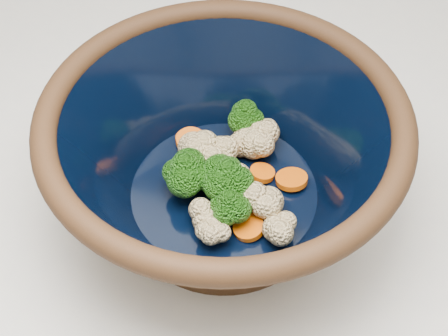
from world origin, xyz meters
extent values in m
cylinder|color=black|center=(-0.09, -0.02, 0.91)|extent=(0.20, 0.20, 0.01)
torus|color=black|center=(-0.09, -0.02, 1.04)|extent=(0.33, 0.33, 0.02)
cylinder|color=black|center=(-0.09, -0.02, 0.93)|extent=(0.19, 0.19, 0.00)
cylinder|color=#608442|center=(-0.10, -0.02, 0.94)|extent=(0.01, 0.01, 0.02)
ellipsoid|color=#297516|center=(-0.10, -0.02, 0.97)|extent=(0.04, 0.04, 0.04)
cylinder|color=#608442|center=(-0.08, -0.06, 0.94)|extent=(0.01, 0.01, 0.02)
ellipsoid|color=#297516|center=(-0.08, -0.06, 0.96)|extent=(0.04, 0.04, 0.03)
cylinder|color=#608442|center=(-0.10, 0.06, 0.94)|extent=(0.01, 0.01, 0.02)
ellipsoid|color=#297516|center=(-0.10, 0.06, 0.96)|extent=(0.04, 0.04, 0.03)
cylinder|color=#608442|center=(-0.13, -0.03, 0.94)|extent=(0.01, 0.01, 0.02)
ellipsoid|color=#297516|center=(-0.13, -0.03, 0.97)|extent=(0.05, 0.05, 0.04)
cylinder|color=#608442|center=(-0.08, -0.03, 0.94)|extent=(0.01, 0.01, 0.02)
ellipsoid|color=#297516|center=(-0.08, -0.03, 0.96)|extent=(0.04, 0.04, 0.03)
cylinder|color=#608442|center=(-0.09, -0.03, 0.94)|extent=(0.01, 0.01, 0.02)
ellipsoid|color=#297516|center=(-0.09, -0.03, 0.97)|extent=(0.05, 0.05, 0.04)
sphere|color=#FBECAC|center=(-0.10, 0.00, 0.95)|extent=(0.03, 0.03, 0.03)
sphere|color=#FBECAC|center=(-0.08, -0.08, 0.95)|extent=(0.03, 0.03, 0.03)
sphere|color=#FBECAC|center=(-0.03, -0.06, 0.95)|extent=(0.03, 0.03, 0.03)
sphere|color=#FBECAC|center=(-0.09, -0.02, 0.95)|extent=(0.03, 0.03, 0.03)
sphere|color=#FBECAC|center=(-0.10, -0.07, 0.95)|extent=(0.03, 0.03, 0.03)
sphere|color=#FBECAC|center=(-0.09, 0.03, 0.95)|extent=(0.03, 0.03, 0.03)
sphere|color=#FBECAC|center=(-0.14, 0.01, 0.95)|extent=(0.03, 0.03, 0.03)
sphere|color=#FBECAC|center=(-0.07, -0.03, 0.95)|extent=(0.03, 0.03, 0.03)
sphere|color=#FBECAC|center=(-0.08, 0.05, 0.95)|extent=(0.03, 0.03, 0.03)
sphere|color=#FBECAC|center=(-0.05, -0.03, 0.95)|extent=(0.03, 0.03, 0.03)
sphere|color=#FBECAC|center=(-0.08, 0.03, 0.95)|extent=(0.03, 0.03, 0.03)
cylinder|color=#D45E09|center=(-0.03, 0.01, 0.94)|extent=(0.03, 0.03, 0.01)
cylinder|color=#D45E09|center=(-0.14, 0.03, 0.94)|extent=(0.03, 0.03, 0.01)
cylinder|color=#D45E09|center=(-0.06, 0.01, 0.94)|extent=(0.03, 0.03, 0.01)
cylinder|color=#D45E09|center=(-0.06, -0.06, 0.94)|extent=(0.03, 0.03, 0.01)
cylinder|color=#D45E09|center=(-0.06, -0.03, 0.94)|extent=(0.03, 0.03, 0.01)
cylinder|color=#D45E09|center=(-0.15, 0.03, 0.94)|extent=(0.03, 0.03, 0.01)
camera|label=1|loc=(0.02, -0.39, 1.42)|focal=50.00mm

